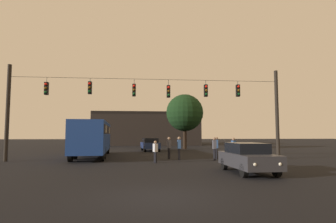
% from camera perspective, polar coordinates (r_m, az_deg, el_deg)
% --- Properties ---
extents(ground_plane, '(168.00, 168.00, 0.00)m').
position_cam_1_polar(ground_plane, '(33.44, -4.62, -8.02)').
color(ground_plane, black).
rests_on(ground_plane, ground).
extents(overhead_signal_span, '(20.95, 0.44, 7.14)m').
position_cam_1_polar(overhead_signal_span, '(21.59, -3.96, 1.38)').
color(overhead_signal_span, black).
rests_on(overhead_signal_span, ground).
extents(city_bus, '(3.18, 11.13, 3.00)m').
position_cam_1_polar(city_bus, '(25.33, -15.06, -4.73)').
color(city_bus, navy).
rests_on(city_bus, ground).
extents(car_near_right, '(1.87, 4.36, 1.52)m').
position_cam_1_polar(car_near_right, '(15.04, 15.92, -8.95)').
color(car_near_right, '#2D2D33').
rests_on(car_near_right, ground).
extents(car_far_left, '(2.26, 4.48, 1.52)m').
position_cam_1_polar(car_far_left, '(33.17, -3.67, -6.68)').
color(car_far_left, navy).
rests_on(car_far_left, ground).
extents(pedestrian_crossing_left, '(0.33, 0.41, 1.74)m').
position_cam_1_polar(pedestrian_crossing_left, '(22.53, 0.20, -7.15)').
color(pedestrian_crossing_left, black).
rests_on(pedestrian_crossing_left, ground).
extents(pedestrian_crossing_center, '(0.30, 0.40, 1.71)m').
position_cam_1_polar(pedestrian_crossing_center, '(22.42, 13.23, -7.09)').
color(pedestrian_crossing_center, black).
rests_on(pedestrian_crossing_center, ground).
extents(pedestrian_crossing_right, '(0.25, 0.37, 1.75)m').
position_cam_1_polar(pedestrian_crossing_right, '(21.64, 9.45, -7.16)').
color(pedestrian_crossing_right, black).
rests_on(pedestrian_crossing_right, ground).
extents(pedestrian_near_bus, '(0.31, 0.40, 1.76)m').
position_cam_1_polar(pedestrian_near_bus, '(22.73, 9.88, -7.03)').
color(pedestrian_near_bus, black).
rests_on(pedestrian_near_bus, ground).
extents(pedestrian_trailing, '(0.25, 0.36, 1.78)m').
position_cam_1_polar(pedestrian_trailing, '(21.62, 2.28, -7.18)').
color(pedestrian_trailing, black).
rests_on(pedestrian_trailing, ground).
extents(pedestrian_far_side, '(0.35, 0.42, 1.52)m').
position_cam_1_polar(pedestrian_far_side, '(19.51, -2.60, -7.94)').
color(pedestrian_far_side, black).
rests_on(pedestrian_far_side, ground).
extents(corner_building, '(18.82, 13.89, 5.89)m').
position_cam_1_polar(corner_building, '(54.48, -4.49, -3.62)').
color(corner_building, black).
rests_on(corner_building, ground).
extents(tree_left_silhouette, '(4.94, 4.94, 7.31)m').
position_cam_1_polar(tree_left_silhouette, '(37.38, 3.42, -0.28)').
color(tree_left_silhouette, black).
rests_on(tree_left_silhouette, ground).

